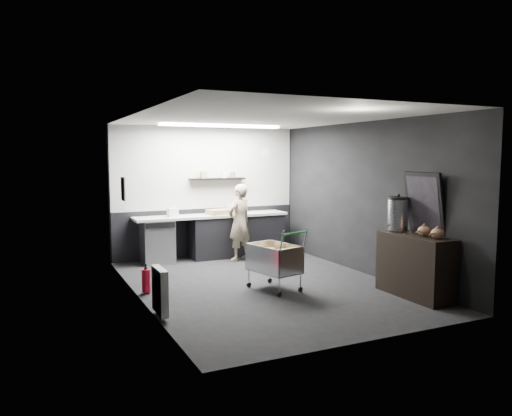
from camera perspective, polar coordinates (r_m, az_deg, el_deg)
name	(u,v)px	position (r m, az deg, el deg)	size (l,w,h in m)	color
floor	(264,285)	(8.24, 0.86, -8.76)	(5.50, 5.50, 0.00)	black
ceiling	(264,118)	(8.00, 0.89, 10.30)	(5.50, 5.50, 0.00)	silver
wall_back	(206,192)	(10.54, -5.69, 1.87)	(5.50, 5.50, 0.00)	black
wall_front	(372,223)	(5.68, 13.14, -1.72)	(5.50, 5.50, 0.00)	black
wall_left	(139,208)	(7.36, -13.26, -0.01)	(5.50, 5.50, 0.00)	black
wall_right	(365,198)	(9.06, 12.32, 1.10)	(5.50, 5.50, 0.00)	black
kitchen_wall_panel	(206,168)	(10.50, -5.69, 4.59)	(3.95, 0.02, 1.70)	#B0B0AB
dado_panel	(207,232)	(10.62, -5.61, -2.72)	(3.95, 0.02, 1.00)	black
floating_shelf	(217,179)	(10.47, -4.44, 3.34)	(1.20, 0.22, 0.04)	black
wall_clock	(267,154)	(11.03, 1.23, 6.24)	(0.20, 0.20, 0.03)	silver
poster	(123,189)	(8.62, -14.95, 2.13)	(0.02, 0.30, 0.40)	white
poster_red_band	(123,185)	(8.61, -14.93, 2.60)	(0.01, 0.22, 0.10)	red
radiator	(160,291)	(6.69, -10.93, -9.27)	(0.10, 0.50, 0.60)	silver
ceiling_strip	(221,126)	(9.69, -3.98, 9.34)	(2.40, 0.20, 0.04)	white
prep_counter	(218,235)	(10.38, -4.33, -3.14)	(3.20, 0.61, 0.90)	black
person	(239,222)	(10.03, -1.90, -1.65)	(0.56, 0.37, 1.54)	#C1B699
shopping_cart	(274,261)	(7.87, 2.07, -6.04)	(0.72, 1.00, 0.97)	silver
sideboard	(415,257)	(7.84, 17.67, -5.39)	(0.53, 1.24, 1.86)	black
fire_extinguisher	(146,280)	(7.87, -12.44, -8.01)	(0.13, 0.13, 0.44)	red
cardboard_box	(220,212)	(10.28, -4.09, -0.45)	(0.51, 0.39, 0.10)	olive
pink_tub	(231,209)	(10.41, -2.87, -0.13)	(0.18, 0.18, 0.18)	beige
white_container	(173,213)	(9.96, -9.49, -0.52)	(0.19, 0.15, 0.17)	silver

